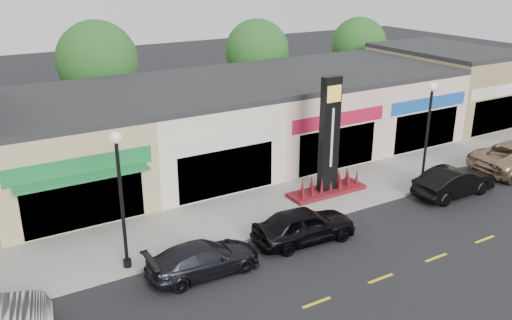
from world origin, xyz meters
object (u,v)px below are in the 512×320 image
object	(u,v)px
car_black_sedan	(304,225)
car_dark_sedan	(203,259)
pylon_sign	(328,154)
lamp_east_near	(428,124)
car_black_conv	(454,182)
lamp_west_near	(120,187)

from	to	relation	value
car_black_sedan	car_dark_sedan	bearing A→B (deg)	95.75
pylon_sign	car_black_sedan	bearing A→B (deg)	-138.86
lamp_east_near	pylon_sign	world-z (taller)	pylon_sign
car_black_conv	lamp_west_near	bearing A→B (deg)	83.88
pylon_sign	car_black_sedan	world-z (taller)	pylon_sign
car_dark_sedan	car_black_sedan	bearing A→B (deg)	-87.84
car_dark_sedan	lamp_east_near	bearing A→B (deg)	-82.04
lamp_east_near	lamp_west_near	bearing A→B (deg)	180.00
lamp_west_near	lamp_east_near	distance (m)	16.00
pylon_sign	car_black_conv	xyz separation A→B (m)	(5.55, -3.29, -1.52)
pylon_sign	car_black_conv	bearing A→B (deg)	-30.64
lamp_west_near	car_black_sedan	size ratio (longest dim) A/B	1.21
car_black_sedan	car_black_conv	xyz separation A→B (m)	(9.35, 0.03, -0.02)
pylon_sign	car_dark_sedan	xyz separation A→B (m)	(-8.58, -3.45, -1.63)
lamp_east_near	car_black_conv	bearing A→B (deg)	-70.93
car_dark_sedan	car_black_sedan	distance (m)	4.78
lamp_west_near	car_black_conv	bearing A→B (deg)	-5.49
lamp_east_near	pylon_sign	distance (m)	5.42
pylon_sign	lamp_east_near	bearing A→B (deg)	-18.75
car_dark_sedan	car_black_sedan	world-z (taller)	car_black_sedan
lamp_east_near	car_black_conv	world-z (taller)	lamp_east_near
car_dark_sedan	car_black_sedan	xyz separation A→B (m)	(4.77, 0.13, 0.12)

